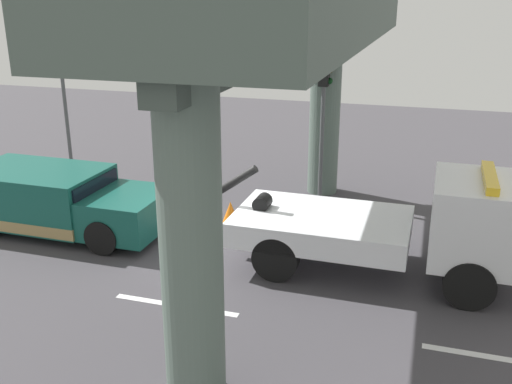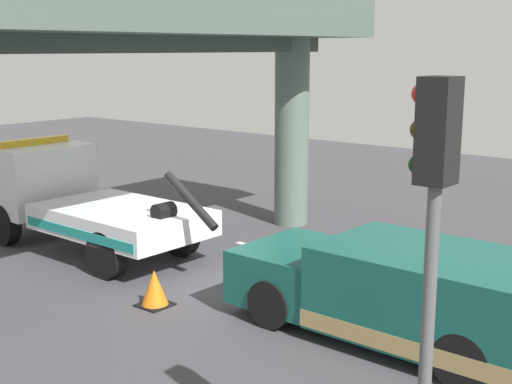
{
  "view_description": "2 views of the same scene",
  "coord_description": "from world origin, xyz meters",
  "px_view_note": "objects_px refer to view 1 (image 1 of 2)",
  "views": [
    {
      "loc": [
        4.49,
        -11.87,
        5.88
      ],
      "look_at": [
        0.54,
        0.96,
        1.22
      ],
      "focal_mm": 40.8,
      "sensor_mm": 36.0,
      "label": 1
    },
    {
      "loc": [
        -9.5,
        9.69,
        4.66
      ],
      "look_at": [
        -0.68,
        -0.99,
        1.78
      ],
      "focal_mm": 48.92,
      "sensor_mm": 36.0,
      "label": 2
    }
  ],
  "objects_px": {
    "traffic_cone_orange": "(231,214)",
    "towed_van_green": "(58,201)",
    "tow_truck_white": "(412,224)",
    "traffic_light_far": "(324,95)",
    "traffic_light_near": "(63,78)"
  },
  "relations": [
    {
      "from": "traffic_light_near",
      "to": "traffic_light_far",
      "type": "xyz_separation_m",
      "value": [
        8.5,
        0.0,
        -0.12
      ]
    },
    {
      "from": "towed_van_green",
      "to": "traffic_light_near",
      "type": "distance_m",
      "value": 5.53
    },
    {
      "from": "towed_van_green",
      "to": "traffic_light_far",
      "type": "distance_m",
      "value": 7.73
    },
    {
      "from": "traffic_light_near",
      "to": "traffic_light_far",
      "type": "bearing_deg",
      "value": 0.0
    },
    {
      "from": "tow_truck_white",
      "to": "traffic_cone_orange",
      "type": "height_order",
      "value": "tow_truck_white"
    },
    {
      "from": "traffic_light_far",
      "to": "traffic_cone_orange",
      "type": "distance_m",
      "value": 4.34
    },
    {
      "from": "traffic_cone_orange",
      "to": "towed_van_green",
      "type": "bearing_deg",
      "value": -160.0
    },
    {
      "from": "towed_van_green",
      "to": "tow_truck_white",
      "type": "bearing_deg",
      "value": -0.03
    },
    {
      "from": "tow_truck_white",
      "to": "traffic_light_far",
      "type": "distance_m",
      "value": 5.45
    },
    {
      "from": "towed_van_green",
      "to": "traffic_cone_orange",
      "type": "relative_size",
      "value": 7.63
    },
    {
      "from": "tow_truck_white",
      "to": "traffic_cone_orange",
      "type": "relative_size",
      "value": 10.64
    },
    {
      "from": "towed_van_green",
      "to": "traffic_light_near",
      "type": "bearing_deg",
      "value": 120.22
    },
    {
      "from": "tow_truck_white",
      "to": "traffic_light_near",
      "type": "height_order",
      "value": "traffic_light_near"
    },
    {
      "from": "traffic_light_near",
      "to": "traffic_light_far",
      "type": "distance_m",
      "value": 8.5
    },
    {
      "from": "traffic_light_far",
      "to": "traffic_cone_orange",
      "type": "bearing_deg",
      "value": -123.72
    }
  ]
}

